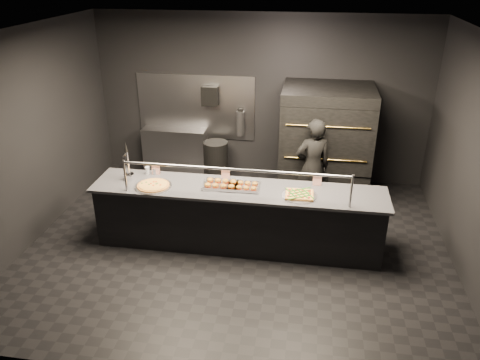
{
  "coord_description": "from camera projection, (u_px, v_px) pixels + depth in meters",
  "views": [
    {
      "loc": [
        0.94,
        -5.72,
        3.8
      ],
      "look_at": [
        -0.0,
        0.2,
        0.95
      ],
      "focal_mm": 35.0,
      "sensor_mm": 36.0,
      "label": 1
    }
  ],
  "objects": [
    {
      "name": "trash_bin",
      "position": [
        216.0,
        161.0,
        8.71
      ],
      "size": [
        0.46,
        0.46,
        0.76
      ],
      "primitive_type": "cylinder",
      "color": "black",
      "rests_on": "ground"
    },
    {
      "name": "pizza_oven",
      "position": [
        325.0,
        142.0,
        7.98
      ],
      "size": [
        1.5,
        1.23,
        1.91
      ],
      "color": "black",
      "rests_on": "ground"
    },
    {
      "name": "tent_cards",
      "position": [
        231.0,
        174.0,
        6.71
      ],
      "size": [
        2.47,
        0.04,
        0.15
      ],
      "color": "white",
      "rests_on": "service_counter"
    },
    {
      "name": "worker",
      "position": [
        312.0,
        167.0,
        7.42
      ],
      "size": [
        0.69,
        0.57,
        1.61
      ],
      "primitive_type": "imported",
      "rotation": [
        0.0,
        0.0,
        3.51
      ],
      "color": "black",
      "rests_on": "ground"
    },
    {
      "name": "slider_tray_b",
      "position": [
        243.0,
        186.0,
        6.47
      ],
      "size": [
        0.45,
        0.34,
        0.07
      ],
      "color": "silver",
      "rests_on": "service_counter"
    },
    {
      "name": "condiment_jar",
      "position": [
        150.0,
        171.0,
        6.89
      ],
      "size": [
        0.17,
        0.07,
        0.11
      ],
      "color": "silver",
      "rests_on": "service_counter"
    },
    {
      "name": "room",
      "position": [
        237.0,
        148.0,
        6.27
      ],
      "size": [
        6.04,
        6.0,
        3.0
      ],
      "color": "black",
      "rests_on": "ground"
    },
    {
      "name": "prep_shelf",
      "position": [
        175.0,
        151.0,
        8.97
      ],
      "size": [
        1.2,
        0.35,
        0.9
      ],
      "primitive_type": "cube",
      "color": "#99999E",
      "rests_on": "ground"
    },
    {
      "name": "towel_dispenser",
      "position": [
        210.0,
        96.0,
        8.46
      ],
      "size": [
        0.3,
        0.2,
        0.35
      ],
      "primitive_type": "cube",
      "color": "black",
      "rests_on": "room"
    },
    {
      "name": "service_counter",
      "position": [
        238.0,
        217.0,
        6.67
      ],
      "size": [
        4.1,
        0.78,
        1.37
      ],
      "color": "black",
      "rests_on": "ground"
    },
    {
      "name": "beer_tap",
      "position": [
        128.0,
        169.0,
        6.67
      ],
      "size": [
        0.15,
        0.21,
        0.57
      ],
      "color": "silver",
      "rests_on": "service_counter"
    },
    {
      "name": "slider_tray_a",
      "position": [
        221.0,
        184.0,
        6.52
      ],
      "size": [
        0.54,
        0.43,
        0.08
      ],
      "color": "silver",
      "rests_on": "service_counter"
    },
    {
      "name": "square_pizza",
      "position": [
        299.0,
        195.0,
        6.26
      ],
      "size": [
        0.47,
        0.47,
        0.05
      ],
      "color": "silver",
      "rests_on": "service_counter"
    },
    {
      "name": "fire_extinguisher",
      "position": [
        240.0,
        123.0,
        8.6
      ],
      "size": [
        0.14,
        0.14,
        0.51
      ],
      "color": "#B2B2B7",
      "rests_on": "room"
    },
    {
      "name": "round_pizza",
      "position": [
        153.0,
        186.0,
        6.52
      ],
      "size": [
        0.52,
        0.52,
        0.03
      ],
      "color": "silver",
      "rests_on": "service_counter"
    }
  ]
}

